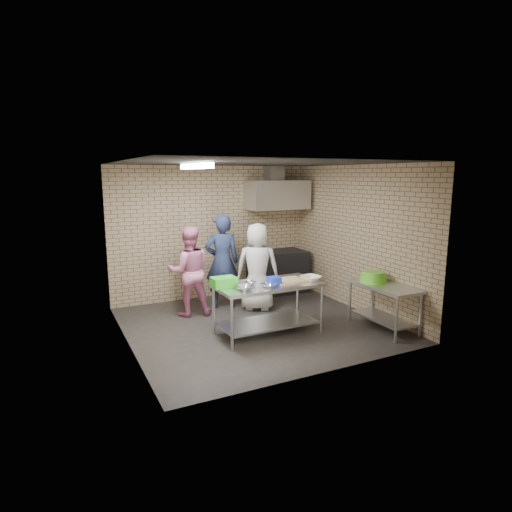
% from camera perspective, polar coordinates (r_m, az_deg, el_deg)
% --- Properties ---
extents(floor, '(4.20, 4.20, 0.00)m').
position_cam_1_polar(floor, '(7.37, -0.00, -9.14)').
color(floor, black).
rests_on(floor, ground).
extents(ceiling, '(4.20, 4.20, 0.00)m').
position_cam_1_polar(ceiling, '(6.93, -0.00, 12.33)').
color(ceiling, black).
rests_on(ceiling, ground).
extents(back_wall, '(4.20, 0.06, 2.70)m').
position_cam_1_polar(back_wall, '(8.84, -5.80, 3.17)').
color(back_wall, '#9D8462').
rests_on(back_wall, ground).
extents(front_wall, '(4.20, 0.06, 2.70)m').
position_cam_1_polar(front_wall, '(5.34, 9.60, -1.92)').
color(front_wall, '#9D8462').
rests_on(front_wall, ground).
extents(left_wall, '(0.06, 4.00, 2.70)m').
position_cam_1_polar(left_wall, '(6.39, -17.11, -0.18)').
color(left_wall, '#9D8462').
rests_on(left_wall, ground).
extents(right_wall, '(0.06, 4.00, 2.70)m').
position_cam_1_polar(right_wall, '(8.17, 13.31, 2.31)').
color(right_wall, '#9D8462').
rests_on(right_wall, ground).
extents(prep_table, '(1.66, 0.83, 0.83)m').
position_cam_1_polar(prep_table, '(6.85, 1.60, -7.04)').
color(prep_table, silver).
rests_on(prep_table, floor).
extents(side_counter, '(0.60, 1.20, 0.75)m').
position_cam_1_polar(side_counter, '(7.38, 16.64, -6.51)').
color(side_counter, silver).
rests_on(side_counter, floor).
extents(stove, '(1.20, 0.70, 0.90)m').
position_cam_1_polar(stove, '(9.25, 2.93, -2.11)').
color(stove, black).
rests_on(stove, floor).
extents(range_hood, '(1.30, 0.60, 0.60)m').
position_cam_1_polar(range_hood, '(9.07, 2.87, 8.16)').
color(range_hood, silver).
rests_on(range_hood, back_wall).
extents(hood_duct, '(0.35, 0.30, 0.30)m').
position_cam_1_polar(hood_duct, '(9.20, 2.43, 11.00)').
color(hood_duct, '#A5A8AD').
rests_on(hood_duct, back_wall).
extents(wall_shelf, '(0.80, 0.20, 0.04)m').
position_cam_1_polar(wall_shelf, '(9.40, 3.90, 7.14)').
color(wall_shelf, '#3F2B19').
rests_on(wall_shelf, back_wall).
extents(fluorescent_fixture, '(0.10, 1.25, 0.08)m').
position_cam_1_polar(fluorescent_fixture, '(6.55, -8.03, 11.80)').
color(fluorescent_fixture, white).
rests_on(fluorescent_fixture, ceiling).
extents(green_crate, '(0.37, 0.28, 0.15)m').
position_cam_1_polar(green_crate, '(6.54, -4.31, -3.48)').
color(green_crate, green).
rests_on(green_crate, prep_table).
extents(blue_tub, '(0.18, 0.18, 0.12)m').
position_cam_1_polar(blue_tub, '(6.66, 2.40, -3.32)').
color(blue_tub, '#182EB5').
rests_on(blue_tub, prep_table).
extents(cutting_board, '(0.51, 0.39, 0.03)m').
position_cam_1_polar(cutting_board, '(6.88, 4.27, -3.27)').
color(cutting_board, tan).
rests_on(cutting_board, prep_table).
extents(mixing_bowl_a, '(0.30, 0.30, 0.06)m').
position_cam_1_polar(mixing_bowl_a, '(6.34, -1.53, -4.30)').
color(mixing_bowl_a, silver).
rests_on(mixing_bowl_a, prep_table).
extents(mixing_bowl_b, '(0.23, 0.23, 0.06)m').
position_cam_1_polar(mixing_bowl_b, '(6.64, -0.88, -3.61)').
color(mixing_bowl_b, '#B2B5B9').
rests_on(mixing_bowl_b, prep_table).
extents(mixing_bowl_c, '(0.28, 0.28, 0.06)m').
position_cam_1_polar(mixing_bowl_c, '(6.50, 1.75, -3.95)').
color(mixing_bowl_c, silver).
rests_on(mixing_bowl_c, prep_table).
extents(ceramic_bowl, '(0.37, 0.37, 0.08)m').
position_cam_1_polar(ceramic_bowl, '(6.95, 7.30, -2.97)').
color(ceramic_bowl, beige).
rests_on(ceramic_bowl, prep_table).
extents(green_basin, '(0.46, 0.46, 0.17)m').
position_cam_1_polar(green_basin, '(7.43, 15.41, -2.66)').
color(green_basin, '#59C626').
rests_on(green_basin, side_counter).
extents(bottle_red, '(0.07, 0.07, 0.18)m').
position_cam_1_polar(bottle_red, '(9.27, 2.56, 7.78)').
color(bottle_red, '#B22619').
rests_on(bottle_red, wall_shelf).
extents(bottle_green, '(0.06, 0.06, 0.15)m').
position_cam_1_polar(bottle_green, '(9.47, 4.70, 7.73)').
color(bottle_green, green).
rests_on(bottle_green, wall_shelf).
extents(man_navy, '(0.73, 0.57, 1.79)m').
position_cam_1_polar(man_navy, '(8.12, -4.54, -0.74)').
color(man_navy, '#161D37').
rests_on(man_navy, floor).
extents(woman_pink, '(0.89, 0.75, 1.62)m').
position_cam_1_polar(woman_pink, '(7.75, -8.92, -2.02)').
color(woman_pink, '#C66990').
rests_on(woman_pink, floor).
extents(woman_white, '(0.96, 0.87, 1.65)m').
position_cam_1_polar(woman_white, '(7.98, 0.19, -1.44)').
color(woman_white, silver).
rests_on(woman_white, floor).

